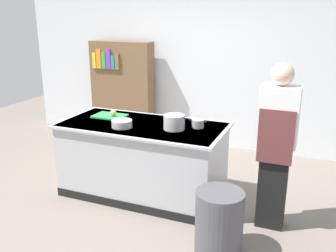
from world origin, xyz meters
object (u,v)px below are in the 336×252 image
(sauce_pan, at_px, (198,124))
(trash_bin, at_px, (219,222))
(onion, at_px, (113,113))
(stock_pot, at_px, (174,122))
(person_chef, at_px, (276,144))
(mixing_bowl, at_px, (122,124))
(bookshelf, at_px, (123,91))

(sauce_pan, relative_size, trash_bin, 0.34)
(onion, relative_size, stock_pot, 0.27)
(trash_bin, xyz_separation_m, person_chef, (0.39, 0.66, 0.61))
(sauce_pan, distance_m, mixing_bowl, 0.87)
(mixing_bowl, xyz_separation_m, person_chef, (1.72, 0.05, -0.03))
(trash_bin, relative_size, bookshelf, 0.36)
(mixing_bowl, relative_size, trash_bin, 0.39)
(sauce_pan, xyz_separation_m, bookshelf, (-1.91, 1.67, -0.09))
(person_chef, bearing_deg, mixing_bowl, 103.75)
(onion, distance_m, stock_pot, 0.89)
(sauce_pan, distance_m, trash_bin, 1.24)
(stock_pot, relative_size, bookshelf, 0.18)
(stock_pot, distance_m, mixing_bowl, 0.61)
(onion, xyz_separation_m, bookshelf, (-0.81, 1.68, -0.11))
(person_chef, bearing_deg, onion, 94.79)
(sauce_pan, height_order, mixing_bowl, sauce_pan)
(trash_bin, bearing_deg, onion, 150.74)
(sauce_pan, xyz_separation_m, trash_bin, (0.52, -0.92, -0.64))
(sauce_pan, bearing_deg, onion, -179.39)
(person_chef, distance_m, bookshelf, 3.42)
(onion, relative_size, sauce_pan, 0.40)
(onion, bearing_deg, person_chef, -7.22)
(onion, height_order, sauce_pan, onion)
(sauce_pan, distance_m, person_chef, 0.94)
(sauce_pan, bearing_deg, stock_pot, -144.87)
(mixing_bowl, distance_m, trash_bin, 1.59)
(onion, xyz_separation_m, person_chef, (2.01, -0.25, -0.05))
(mixing_bowl, height_order, person_chef, person_chef)
(stock_pot, bearing_deg, onion, 170.30)
(stock_pot, xyz_separation_m, bookshelf, (-1.68, 1.83, -0.13))
(person_chef, xyz_separation_m, bookshelf, (-2.82, 1.94, -0.06))
(onion, height_order, person_chef, person_chef)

